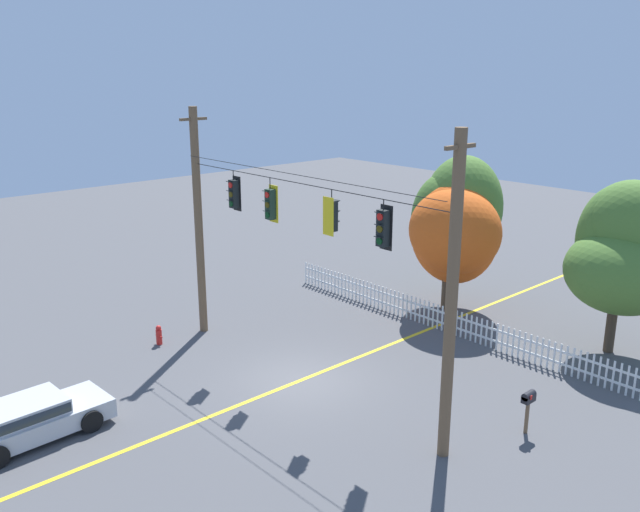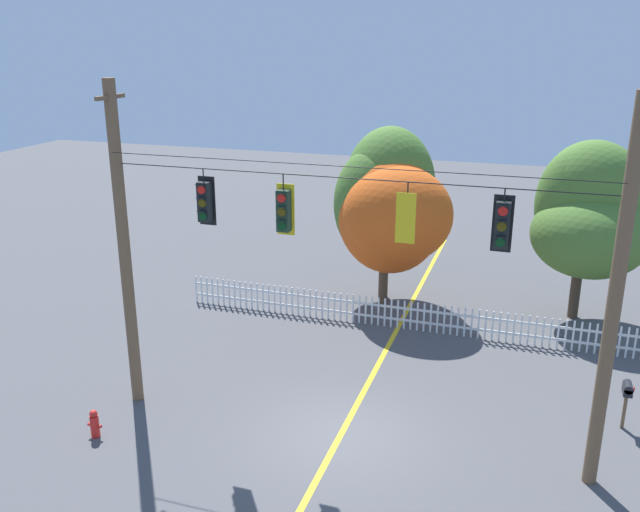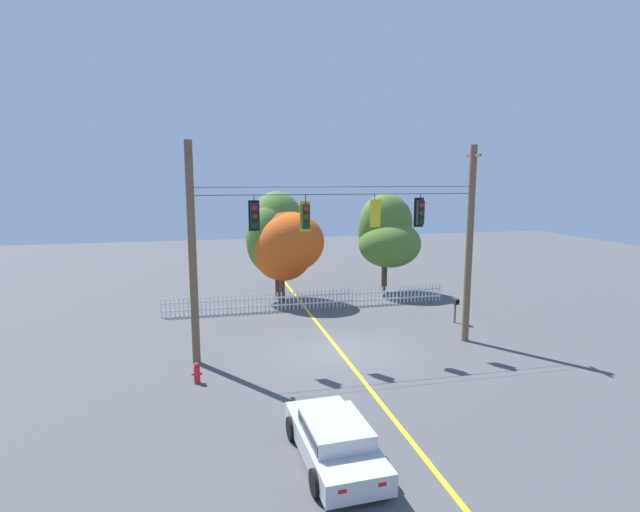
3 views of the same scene
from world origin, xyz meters
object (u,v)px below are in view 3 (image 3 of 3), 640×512
Objects in this scene: autumn_maple_near_fence at (275,233)px; roadside_mailbox at (455,303)px; autumn_oak_far_east at (386,233)px; fire_hydrant at (197,373)px; autumn_maple_mid at (287,244)px; traffic_signal_southbound_primary at (374,213)px; traffic_signal_northbound_primary at (420,212)px; traffic_signal_westbound_side at (306,216)px; parked_car at (335,439)px; traffic_signal_eastbound_side at (254,216)px.

autumn_maple_near_fence reaches higher than roadside_mailbox.
autumn_oak_far_east is 8.40× the size of fire_hydrant.
autumn_oak_far_east reaches higher than autumn_maple_mid.
autumn_oak_far_east is at bearing 45.68° from fire_hydrant.
autumn_maple_mid is at bearing 65.02° from fire_hydrant.
traffic_signal_southbound_primary and traffic_signal_northbound_primary have the same top height.
autumn_oak_far_east is (2.29, 9.86, -2.00)m from traffic_signal_northbound_primary.
traffic_signal_westbound_side is 4.90m from traffic_signal_northbound_primary.
roadside_mailbox is (9.05, 10.40, 0.44)m from parked_car.
traffic_signal_southbound_primary reaches higher than autumn_maple_mid.
traffic_signal_westbound_side is 9.74m from roadside_mailbox.
traffic_signal_southbound_primary reaches higher than autumn_maple_near_fence.
traffic_signal_westbound_side is 0.23× the size of autumn_maple_near_fence.
traffic_signal_westbound_side reaches higher than fire_hydrant.
parked_car is (-8.07, -17.69, -3.17)m from autumn_oak_far_east.
traffic_signal_northbound_primary reaches higher than fire_hydrant.
autumn_maple_mid is 0.88× the size of autumn_oak_far_east.
parked_car is at bearing -81.69° from traffic_signal_eastbound_side.
autumn_maple_near_fence is at bearing 77.47° from traffic_signal_eastbound_side.
autumn_maple_mid is at bearing 115.18° from traffic_signal_northbound_primary.
traffic_signal_westbound_side is at bearing 0.00° from traffic_signal_eastbound_side.
traffic_signal_southbound_primary is 9.27m from fire_hydrant.
traffic_signal_northbound_primary reaches higher than autumn_maple_near_fence.
parked_car is (-0.89, -7.83, -5.09)m from traffic_signal_westbound_side.
roadside_mailbox is (8.04, -7.14, -2.97)m from autumn_maple_near_fence.
autumn_maple_mid is 17.07m from parked_car.
autumn_maple_near_fence is (-2.75, 9.73, -1.78)m from traffic_signal_southbound_primary.
autumn_maple_mid reaches higher than fire_hydrant.
autumn_maple_mid is 4.27× the size of roadside_mailbox.
roadside_mailbox is at bearing -41.60° from autumn_maple_near_fence.
traffic_signal_southbound_primary is 10.10m from parked_car.
traffic_signal_westbound_side is 12.36m from autumn_oak_far_east.
autumn_maple_mid is at bearing 84.58° from parked_car.
traffic_signal_northbound_primary is 10.92m from fire_hydrant.
traffic_signal_eastbound_side is 1.89× the size of fire_hydrant.
autumn_oak_far_east is (9.22, 9.86, -1.98)m from traffic_signal_eastbound_side.
traffic_signal_eastbound_side is 4.91m from traffic_signal_southbound_primary.
autumn_maple_near_fence is 13.04m from fire_hydrant.
traffic_signal_southbound_primary reaches higher than roadside_mailbox.
traffic_signal_northbound_primary is (4.90, 0.00, 0.08)m from traffic_signal_westbound_side.
traffic_signal_northbound_primary is 10.14m from autumn_maple_mid.
traffic_signal_westbound_side is (2.03, 0.00, -0.06)m from traffic_signal_eastbound_side.
fire_hydrant is at bearing -114.98° from autumn_maple_mid.
traffic_signal_northbound_primary is at bearing 0.00° from traffic_signal_eastbound_side.
autumn_maple_mid is (0.70, 8.93, -2.27)m from traffic_signal_westbound_side.
traffic_signal_eastbound_side is 0.96× the size of traffic_signal_westbound_side.
autumn_maple_mid is (0.58, -0.78, -0.58)m from autumn_maple_near_fence.
autumn_oak_far_east reaches higher than roadside_mailbox.
roadside_mailbox is at bearing 14.18° from traffic_signal_eastbound_side.
autumn_maple_near_fence is 1.53× the size of parked_car.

